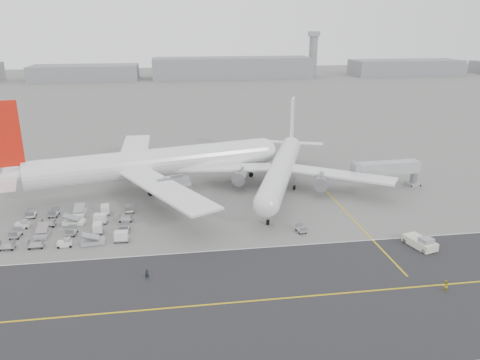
{
  "coord_description": "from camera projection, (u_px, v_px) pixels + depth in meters",
  "views": [
    {
      "loc": [
        -4.63,
        -73.26,
        36.6
      ],
      "look_at": [
        8.23,
        12.0,
        7.66
      ],
      "focal_mm": 35.0,
      "sensor_mm": 36.0,
      "label": 1
    }
  ],
  "objects": [
    {
      "name": "horizon_buildings",
      "position": [
        218.0,
        78.0,
        328.94
      ],
      "size": [
        520.0,
        28.0,
        28.0
      ],
      "primitive_type": null,
      "color": "gray",
      "rests_on": "ground"
    },
    {
      "name": "airliner_a",
      "position": [
        147.0,
        163.0,
        105.98
      ],
      "size": [
        63.71,
        62.27,
        22.38
      ],
      "rotation": [
        0.0,
        0.0,
        1.82
      ],
      "color": "white",
      "rests_on": "ground"
    },
    {
      "name": "control_tower",
      "position": [
        313.0,
        53.0,
        338.35
      ],
      "size": [
        7.0,
        7.0,
        31.25
      ],
      "color": "gray",
      "rests_on": "ground"
    },
    {
      "name": "stray_dolly",
      "position": [
        301.0,
        232.0,
        86.3
      ],
      "size": [
        1.71,
        2.46,
        1.41
      ],
      "primitive_type": null,
      "rotation": [
        0.0,
        0.0,
        0.14
      ],
      "color": "silver",
      "rests_on": "ground"
    },
    {
      "name": "pushback_tug",
      "position": [
        421.0,
        242.0,
        80.24
      ],
      "size": [
        4.24,
        7.76,
        2.19
      ],
      "rotation": [
        0.0,
        0.0,
        0.27
      ],
      "color": "beige",
      "rests_on": "ground"
    },
    {
      "name": "taxiway",
      "position": [
        249.0,
        301.0,
        64.83
      ],
      "size": [
        220.0,
        59.0,
        0.03
      ],
      "color": "#2C2C2F",
      "rests_on": "ground"
    },
    {
      "name": "ground",
      "position": [
        203.0,
        246.0,
        80.98
      ],
      "size": [
        700.0,
        700.0,
        0.0
      ],
      "primitive_type": "plane",
      "color": "gray",
      "rests_on": "ground"
    },
    {
      "name": "airliner_b",
      "position": [
        282.0,
        168.0,
        107.02
      ],
      "size": [
        48.6,
        49.48,
        17.86
      ],
      "rotation": [
        0.0,
        0.0,
        -0.36
      ],
      "color": "white",
      "rests_on": "ground"
    },
    {
      "name": "ground_crew_b",
      "position": [
        445.0,
        286.0,
        67.11
      ],
      "size": [
        0.83,
        0.65,
        1.69
      ],
      "primitive_type": "imported",
      "rotation": [
        0.0,
        0.0,
        3.16
      ],
      "color": "gold",
      "rests_on": "ground"
    },
    {
      "name": "ground_crew_a",
      "position": [
        147.0,
        274.0,
        70.21
      ],
      "size": [
        0.69,
        0.53,
        1.7
      ],
      "primitive_type": "imported",
      "rotation": [
        0.0,
        0.0,
        0.23
      ],
      "color": "black",
      "rests_on": "ground"
    },
    {
      "name": "gse_cluster",
      "position": [
        74.0,
        229.0,
        87.51
      ],
      "size": [
        27.04,
        21.49,
        1.99
      ],
      "primitive_type": null,
      "rotation": [
        0.0,
        0.0,
        -0.01
      ],
      "color": "#939499",
      "rests_on": "ground"
    },
    {
      "name": "jet_bridge",
      "position": [
        387.0,
        169.0,
        108.45
      ],
      "size": [
        17.03,
        3.95,
        6.4
      ],
      "rotation": [
        0.0,
        0.0,
        0.05
      ],
      "color": "gray",
      "rests_on": "ground"
    }
  ]
}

